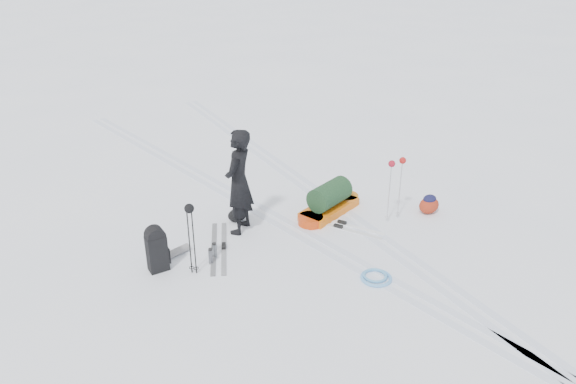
{
  "coord_description": "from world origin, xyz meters",
  "views": [
    {
      "loc": [
        -5.63,
        -6.86,
        5.19
      ],
      "look_at": [
        -0.33,
        0.17,
        0.95
      ],
      "focal_mm": 35.0,
      "sensor_mm": 36.0,
      "label": 1
    }
  ],
  "objects_px": {
    "skier": "(239,182)",
    "expedition_rucksack": "(159,249)",
    "ski_poles_black": "(190,217)",
    "pulk_sled": "(329,202)"
  },
  "relations": [
    {
      "from": "skier",
      "to": "pulk_sled",
      "type": "height_order",
      "value": "skier"
    },
    {
      "from": "skier",
      "to": "pulk_sled",
      "type": "bearing_deg",
      "value": 130.76
    },
    {
      "from": "ski_poles_black",
      "to": "skier",
      "type": "bearing_deg",
      "value": 24.05
    },
    {
      "from": "expedition_rucksack",
      "to": "ski_poles_black",
      "type": "height_order",
      "value": "ski_poles_black"
    },
    {
      "from": "skier",
      "to": "ski_poles_black",
      "type": "bearing_deg",
      "value": -6.06
    },
    {
      "from": "expedition_rucksack",
      "to": "ski_poles_black",
      "type": "relative_size",
      "value": 0.68
    },
    {
      "from": "pulk_sled",
      "to": "ski_poles_black",
      "type": "distance_m",
      "value": 3.25
    },
    {
      "from": "pulk_sled",
      "to": "ski_poles_black",
      "type": "bearing_deg",
      "value": 171.53
    },
    {
      "from": "skier",
      "to": "ski_poles_black",
      "type": "height_order",
      "value": "skier"
    },
    {
      "from": "skier",
      "to": "expedition_rucksack",
      "type": "distance_m",
      "value": 1.87
    }
  ]
}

